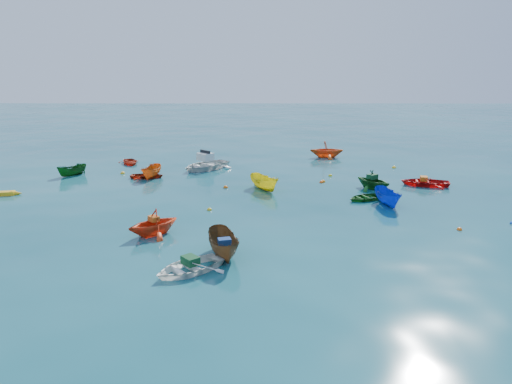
{
  "coord_description": "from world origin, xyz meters",
  "views": [
    {
      "loc": [
        0.12,
        -27.64,
        9.1
      ],
      "look_at": [
        0.0,
        5.0,
        0.4
      ],
      "focal_mm": 35.0,
      "sensor_mm": 36.0,
      "label": 1
    }
  ],
  "objects": [
    {
      "name": "buoy_or_b",
      "position": [
        11.25,
        -1.58,
        0.0
      ],
      "size": [
        0.3,
        0.3,
        0.3
      ],
      "primitive_type": "sphere",
      "color": "#FD610D",
      "rests_on": "ground"
    },
    {
      "name": "dinghy_red_ne",
      "position": [
        12.59,
        8.48,
        0.0
      ],
      "size": [
        3.89,
        3.12,
        0.72
      ],
      "primitive_type": "imported",
      "rotation": [
        0.0,
        0.0,
        -1.77
      ],
      "color": "red",
      "rests_on": "ground"
    },
    {
      "name": "buoy_or_c",
      "position": [
        -2.24,
        7.67,
        0.0
      ],
      "size": [
        0.35,
        0.35,
        0.35
      ],
      "primitive_type": "sphere",
      "color": "#D85A0B",
      "rests_on": "ground"
    },
    {
      "name": "dinghy_red_far",
      "position": [
        -11.4,
        16.33,
        0.0
      ],
      "size": [
        2.73,
        3.12,
        0.54
      ],
      "primitive_type": "imported",
      "rotation": [
        0.0,
        0.0,
        0.4
      ],
      "color": "#B5260F",
      "rests_on": "ground"
    },
    {
      "name": "buoy_ye_d",
      "position": [
        -11.01,
        12.34,
        0.0
      ],
      "size": [
        0.36,
        0.36,
        0.36
      ],
      "primitive_type": "sphere",
      "color": "yellow",
      "rests_on": "ground"
    },
    {
      "name": "tarp_blue_a",
      "position": [
        -1.45,
        -5.59,
        0.81
      ],
      "size": [
        0.69,
        0.59,
        0.29
      ],
      "primitive_type": "cube",
      "rotation": [
        0.0,
        0.0,
        0.24
      ],
      "color": "navy",
      "rests_on": "sampan_brown_mid"
    },
    {
      "name": "buoy_ye_b",
      "position": [
        -6.22,
        0.56,
        0.0
      ],
      "size": [
        0.36,
        0.36,
        0.36
      ],
      "primitive_type": "sphere",
      "color": "yellow",
      "rests_on": "ground"
    },
    {
      "name": "buoy_ye_a",
      "position": [
        -2.9,
        2.1,
        0.0
      ],
      "size": [
        0.31,
        0.31,
        0.31
      ],
      "primitive_type": "sphere",
      "color": "gold",
      "rests_on": "ground"
    },
    {
      "name": "sampan_blue_far",
      "position": [
        8.5,
        3.28,
        0.0
      ],
      "size": [
        1.6,
        3.18,
        1.18
      ],
      "primitive_type": "imported",
      "rotation": [
        0.0,
        0.0,
        0.16
      ],
      "color": "#0E2DB5",
      "rests_on": "ground"
    },
    {
      "name": "dinghy_green_n",
      "position": [
        8.47,
        7.4,
        0.0
      ],
      "size": [
        3.63,
        3.68,
        1.47
      ],
      "primitive_type": "imported",
      "rotation": [
        0.0,
        0.0,
        0.7
      ],
      "color": "#124D16",
      "rests_on": "ground"
    },
    {
      "name": "buoy_or_e",
      "position": [
        5.13,
        9.49,
        0.0
      ],
      "size": [
        0.36,
        0.36,
        0.36
      ],
      "primitive_type": "sphere",
      "color": "orange",
      "rests_on": "ground"
    },
    {
      "name": "ground",
      "position": [
        0.0,
        0.0,
        0.0
      ],
      "size": [
        160.0,
        160.0,
        0.0
      ],
      "primitive_type": "plane",
      "color": "#0A3F4C",
      "rests_on": "ground"
    },
    {
      "name": "dinghy_red_nw",
      "position": [
        -8.69,
        10.85,
        0.0
      ],
      "size": [
        2.59,
        1.86,
        0.53
      ],
      "primitive_type": "imported",
      "rotation": [
        0.0,
        0.0,
        1.58
      ],
      "color": "#A9270E",
      "rests_on": "ground"
    },
    {
      "name": "dinghy_green_e",
      "position": [
        7.29,
        4.53,
        0.0
      ],
      "size": [
        3.05,
        2.75,
        0.52
      ],
      "primitive_type": "imported",
      "rotation": [
        0.0,
        0.0,
        -1.09
      ],
      "color": "#125015",
      "rests_on": "ground"
    },
    {
      "name": "dinghy_white_near",
      "position": [
        -2.93,
        -7.25,
        0.0
      ],
      "size": [
        4.0,
        3.91,
        0.68
      ],
      "primitive_type": "imported",
      "rotation": [
        0.0,
        0.0,
        -0.86
      ],
      "color": "white",
      "rests_on": "ground"
    },
    {
      "name": "dinghy_orange_w",
      "position": [
        -5.46,
        -2.41,
        0.0
      ],
      "size": [
        3.8,
        3.76,
        1.51
      ],
      "primitive_type": "imported",
      "rotation": [
        0.0,
        0.0,
        -0.86
      ],
      "color": "red",
      "rests_on": "ground"
    },
    {
      "name": "buoy_ye_e",
      "position": [
        11.92,
        14.65,
        0.0
      ],
      "size": [
        0.35,
        0.35,
        0.35
      ],
      "primitive_type": "sphere",
      "color": "yellow",
      "rests_on": "ground"
    },
    {
      "name": "sampan_yellow_mid",
      "position": [
        0.6,
        7.12,
        0.0
      ],
      "size": [
        2.66,
        3.31,
        1.22
      ],
      "primitive_type": "imported",
      "rotation": [
        0.0,
        0.0,
        0.55
      ],
      "color": "yellow",
      "rests_on": "ground"
    },
    {
      "name": "dinghy_orange_far",
      "position": [
        6.71,
        19.45,
        0.0
      ],
      "size": [
        3.18,
        2.75,
        1.66
      ],
      "primitive_type": "imported",
      "rotation": [
        0.0,
        0.0,
        1.58
      ],
      "color": "#DB5114",
      "rests_on": "ground"
    },
    {
      "name": "sampan_orange_n",
      "position": [
        -8.29,
        10.86,
        0.0
      ],
      "size": [
        1.61,
        3.05,
        1.12
      ],
      "primitive_type": "imported",
      "rotation": [
        0.0,
        0.0,
        -0.19
      ],
      "color": "#CA5813",
      "rests_on": "ground"
    },
    {
      "name": "buoy_or_d",
      "position": [
        4.97,
        9.3,
        0.0
      ],
      "size": [
        0.31,
        0.31,
        0.31
      ],
      "primitive_type": "sphere",
      "color": "#ED520C",
      "rests_on": "ground"
    },
    {
      "name": "tarp_orange_a",
      "position": [
        -5.43,
        -2.38,
        0.89
      ],
      "size": [
        0.69,
        0.7,
        0.27
      ],
      "primitive_type": "cube",
      "rotation": [
        0.0,
        0.0,
        -0.86
      ],
      "color": "#CA5414",
      "rests_on": "dinghy_orange_w"
    },
    {
      "name": "sampan_brown_mid",
      "position": [
        -1.48,
        -5.44,
        0.0
      ],
      "size": [
        2.09,
        3.65,
        1.33
      ],
      "primitive_type": "imported",
      "rotation": [
        0.0,
        0.0,
        0.24
      ],
      "color": "#51371D",
      "rests_on": "ground"
    },
    {
      "name": "tarp_orange_b",
      "position": [
        12.49,
        8.5,
        0.52
      ],
      "size": [
        0.63,
        0.75,
        0.32
      ],
      "primitive_type": "cube",
      "rotation": [
        0.0,
        0.0,
        -1.77
      ],
      "color": "#C96414",
      "rests_on": "dinghy_red_ne"
    },
    {
      "name": "motorboat_white",
      "position": [
        -4.36,
        14.15,
        0.0
      ],
      "size": [
        5.44,
        5.53,
        1.54
      ],
      "primitive_type": "imported",
      "rotation": [
        0.0,
        0.0,
        -0.74
      ],
      "color": "silver",
      "rests_on": "ground"
    },
    {
      "name": "tarp_green_b",
      "position": [
        8.41,
        7.48,
        0.9
      ],
      "size": [
        0.89,
        0.87,
        0.34
      ],
      "primitive_type": "cube",
      "rotation": [
        0.0,
        0.0,
        0.7
      ],
      "color": "#104221",
      "rests_on": "dinghy_green_n"
    },
    {
      "name": "tarp_green_a",
      "position": [
        -2.85,
        -7.19,
        0.52
      ],
      "size": [
        0.92,
        0.94,
        0.36
      ],
      "primitive_type": "cube",
      "rotation": [
        0.0,
        0.0,
        -0.86
      ],
      "color": "#114523",
      "rests_on": "dinghy_white_near"
    },
    {
      "name": "buoy_ye_c",
      "position": [
        5.97,
        11.55,
        0.0
      ],
      "size": [
        0.3,
        0.3,
        0.3
      ],
      "primitive_type": "sphere",
      "color": "yellow",
      "rests_on": "ground"
    },
    {
      "name": "sampan_green_far",
      "position": [
        -14.88,
        11.65,
        0.0
      ],
      "size": [
        2.39,
        2.6,
        0.99
      ],
      "primitive_type": "imported",
      "rotation": [
        0.0,
        0.0,
        -0.69
      ],
      "color": "#104714",
      "rests_on": "ground"
    }
  ]
}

